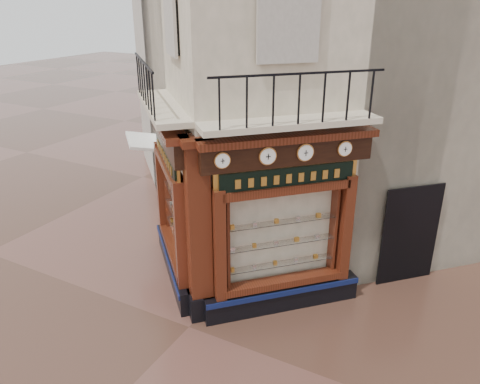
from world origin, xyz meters
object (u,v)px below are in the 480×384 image
Objects in this scene: clock_a at (222,160)px; awning at (152,224)px; signboard_left at (167,156)px; signboard_right at (288,177)px; clock_b at (268,156)px; clock_c at (305,152)px; corner_pilaster at (199,234)px; clock_d at (345,149)px.

awning is at bearing 99.97° from clock_a.
signboard_left is 2.92m from signboard_right.
clock_b reaches higher than clock_a.
clock_b is 1.00× the size of clock_c.
clock_c is (1.75, 1.14, 1.67)m from corner_pilaster.
signboard_left is at bearing 100.25° from corner_pilaster.
signboard_right is at bearing -155.83° from awning.
signboard_right reaches higher than signboard_left.
clock_a is 0.88× the size of clock_c.
clock_b is at bearing -143.75° from signboard_left.
awning is 4.28m from signboard_left.
awning is 6.31m from signboard_right.
clock_c reaches higher than clock_d.
signboard_right is at bearing 4.68° from clock_a.
clock_b is 0.16× the size of signboard_right.
signboard_right is (0.88, 1.03, -0.52)m from clock_a.
clock_a is 0.99× the size of clock_d.
clock_b is at bearing 0.00° from clock_a.
awning is at bearing 114.17° from signboard_right.
clock_c is 0.84m from clock_d.
clock_c is at bearing 180.00° from clock_d.
clock_c reaches higher than clock_a.
clock_b is 0.16× the size of signboard_left.
signboard_right is (2.92, 0.00, 0.00)m from signboard_left.
clock_b is 2.75m from signboard_left.
clock_b is 0.21× the size of awning.
corner_pilaster is at bearing 171.59° from clock_d.
awning is (-3.67, 2.97, -1.95)m from corner_pilaster.
clock_b reaches higher than signboard_right.
corner_pilaster is 12.61× the size of clock_d.
clock_b is at bearing -180.00° from clock_c.
clock_a is at bearing -175.32° from signboard_right.
signboard_right reaches higher than awning.
corner_pilaster is at bearing -169.75° from signboard_left.
clock_a is at bearing -170.03° from awning.
corner_pilaster is 2.15m from clock_b.
clock_d is 3.91m from signboard_left.
clock_d is (1.14, 1.14, 0.00)m from clock_b.
signboard_left is (2.21, -1.95, 3.10)m from awning.
clock_d is at bearing -8.41° from corner_pilaster.
clock_a is 2.49m from clock_d.
clock_b is at bearing -160.84° from awning.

